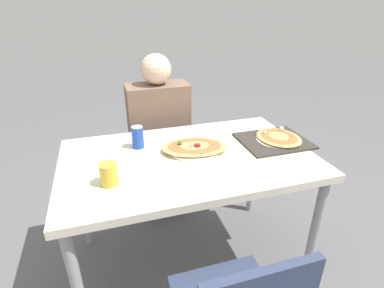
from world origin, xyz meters
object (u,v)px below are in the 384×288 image
Objects in this scene: soda_can at (138,137)px; pizza_second at (279,138)px; dining_table at (188,168)px; person_seated at (159,124)px; chair_far_seated at (158,145)px; drink_glass at (109,174)px; pizza_main at (195,148)px.

pizza_second is (0.80, -0.16, -0.04)m from soda_can.
dining_table is 1.11× the size of person_seated.
soda_can is (-0.21, -0.55, 0.34)m from chair_far_seated.
chair_far_seated is 6.74× the size of soda_can.
drink_glass is (-0.38, -0.89, 0.33)m from chair_far_seated.
soda_can reaches higher than pizza_main.
chair_far_seated is 0.75m from pizza_main.
pizza_main is (0.05, 0.05, 0.09)m from dining_table.
soda_can reaches higher than drink_glass.
pizza_main is 3.18× the size of soda_can.
soda_can is at bearing 154.85° from pizza_main.
soda_can is (-0.21, -0.44, 0.12)m from person_seated.
soda_can reaches higher than chair_far_seated.
soda_can is 1.21× the size of drink_glass.
soda_can is 0.38m from drink_glass.
soda_can is at bearing 65.14° from person_seated.
dining_table is 0.63m from person_seated.
person_seated is (0.00, -0.11, 0.22)m from chair_far_seated.
dining_table is 3.33× the size of pizza_main.
person_seated is at bearing 65.14° from soda_can.
dining_table is at bearing -37.36° from soda_can.
drink_glass reaches higher than chair_far_seated.
dining_table is at bearing -136.94° from pizza_main.
person_seated is at bearing 134.55° from pizza_second.
pizza_main is (0.08, -0.58, 0.07)m from person_seated.
pizza_second is at bearing -11.33° from soda_can.
chair_far_seated is 0.24m from person_seated.
dining_table is at bearing 20.48° from drink_glass.
drink_glass is at bearing 64.03° from person_seated.
soda_can is 0.82m from pizza_second.
dining_table is 0.57m from pizza_second.
chair_far_seated is 2.71× the size of pizza_second.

